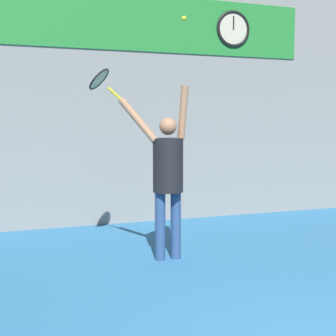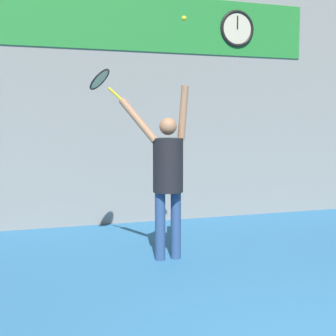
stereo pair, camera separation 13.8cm
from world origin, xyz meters
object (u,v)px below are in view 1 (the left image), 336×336
at_px(scoreboard_clock, 233,29).
at_px(tennis_racket, 100,80).
at_px(tennis_ball, 184,19).
at_px(tennis_player, 167,171).

relative_size(scoreboard_clock, tennis_racket, 1.42).
bearing_deg(tennis_ball, tennis_racket, 153.51).
xyz_separation_m(scoreboard_clock, tennis_player, (-2.01, -2.21, -2.26)).
bearing_deg(scoreboard_clock, tennis_ball, -128.82).
height_order(tennis_player, tennis_racket, tennis_racket).
xyz_separation_m(tennis_player, tennis_ball, (0.19, -0.05, 1.84)).
xyz_separation_m(scoreboard_clock, tennis_ball, (-1.82, -2.26, -0.41)).
height_order(tennis_player, tennis_ball, tennis_ball).
bearing_deg(tennis_player, tennis_racket, 151.02).
bearing_deg(tennis_ball, scoreboard_clock, 51.18).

